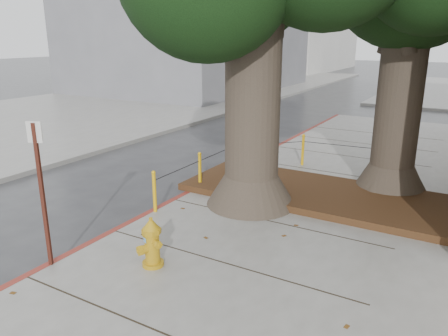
# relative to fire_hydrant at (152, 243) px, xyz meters

# --- Properties ---
(ground) EXTENTS (140.00, 140.00, 0.00)m
(ground) POSITION_rel_fire_hydrant_xyz_m (0.43, 0.68, -0.57)
(ground) COLOR #28282B
(ground) RESTS_ON ground
(sidewalk_opposite) EXTENTS (14.00, 60.00, 0.15)m
(sidewalk_opposite) POSITION_rel_fire_hydrant_xyz_m (-13.57, 10.68, -0.50)
(sidewalk_opposite) COLOR slate
(sidewalk_opposite) RESTS_ON ground
(curb_red) EXTENTS (0.14, 26.00, 0.16)m
(curb_red) POSITION_rel_fire_hydrant_xyz_m (-1.57, 3.18, -0.50)
(curb_red) COLOR maroon
(curb_red) RESTS_ON ground
(planter_bed) EXTENTS (6.40, 2.60, 0.16)m
(planter_bed) POSITION_rel_fire_hydrant_xyz_m (1.33, 4.58, -0.34)
(planter_bed) COLOR black
(planter_bed) RESTS_ON sidewalk_main
(building_far_grey) EXTENTS (12.00, 16.00, 12.00)m
(building_far_grey) POSITION_rel_fire_hydrant_xyz_m (-14.57, 22.68, 5.43)
(building_far_grey) COLOR slate
(building_far_grey) RESTS_ON ground
(building_far_white) EXTENTS (12.00, 18.00, 15.00)m
(building_far_white) POSITION_rel_fire_hydrant_xyz_m (-16.57, 45.68, 6.93)
(building_far_white) COLOR silver
(building_far_white) RESTS_ON ground
(bollard_ring) EXTENTS (3.79, 5.39, 0.95)m
(bollard_ring) POSITION_rel_fire_hydrant_xyz_m (-0.43, 5.06, 0.09)
(bollard_ring) COLOR #E6A80C
(bollard_ring) RESTS_ON sidewalk_main
(fire_hydrant) EXTENTS (0.48, 0.48, 0.87)m
(fire_hydrant) POSITION_rel_fire_hydrant_xyz_m (0.00, 0.00, 0.00)
(fire_hydrant) COLOR #C39114
(fire_hydrant) RESTS_ON sidewalk_main
(signpost) EXTENTS (0.23, 0.12, 2.46)m
(signpost) POSITION_rel_fire_hydrant_xyz_m (-1.52, -0.84, 0.97)
(signpost) COLOR #471911
(signpost) RESTS_ON sidewalk_main
(car_dark) EXTENTS (1.58, 3.74, 1.08)m
(car_dark) POSITION_rel_fire_hydrant_xyz_m (-11.89, 20.28, -0.04)
(car_dark) COLOR black
(car_dark) RESTS_ON ground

